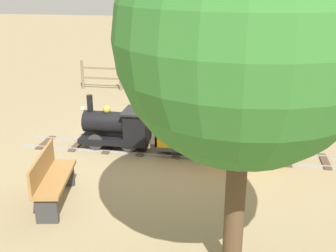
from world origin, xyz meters
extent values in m
plane|color=#8C7A56|center=(0.00, 0.00, 0.00)|extent=(60.00, 60.00, 0.00)
cube|color=gray|center=(-0.24, -0.34, 0.02)|extent=(0.02, 6.40, 0.04)
cube|color=gray|center=(0.24, -0.34, 0.02)|extent=(0.02, 6.40, 0.04)
cube|color=#4C3828|center=(0.00, -3.18, 0.01)|extent=(0.72, 0.14, 0.03)
cube|color=#4C3828|center=(0.00, -2.47, 0.01)|extent=(0.72, 0.14, 0.03)
cube|color=#4C3828|center=(0.00, -1.76, 0.01)|extent=(0.72, 0.14, 0.03)
cube|color=#4C3828|center=(0.00, -1.05, 0.01)|extent=(0.72, 0.14, 0.03)
cube|color=#4C3828|center=(0.00, -0.34, 0.01)|extent=(0.72, 0.14, 0.03)
cube|color=#4C3828|center=(0.00, 0.37, 0.01)|extent=(0.72, 0.14, 0.03)
cube|color=#4C3828|center=(0.00, 1.08, 0.01)|extent=(0.72, 0.14, 0.03)
cube|color=#4C3828|center=(0.00, 1.79, 0.01)|extent=(0.72, 0.14, 0.03)
cube|color=#4C3828|center=(0.00, 2.51, 0.01)|extent=(0.72, 0.14, 0.03)
cube|color=black|center=(0.00, 0.96, 0.21)|extent=(0.60, 1.40, 0.10)
cylinder|color=black|center=(0.00, 1.16, 0.56)|extent=(0.44, 0.85, 0.44)
cylinder|color=#B7932D|center=(0.00, 1.59, 0.56)|extent=(0.37, 0.02, 0.37)
cylinder|color=black|center=(0.00, 1.46, 0.94)|extent=(0.12, 0.12, 0.33)
sphere|color=#B7932D|center=(0.00, 1.11, 0.83)|extent=(0.16, 0.16, 0.16)
cube|color=black|center=(0.00, 0.49, 0.54)|extent=(0.60, 0.45, 0.55)
cube|color=black|center=(0.00, 0.49, 0.83)|extent=(0.68, 0.53, 0.04)
sphere|color=#F2EAB2|center=(0.00, 1.62, 0.82)|extent=(0.10, 0.10, 0.10)
cylinder|color=#2D2D2D|center=(-0.24, 1.31, 0.20)|extent=(0.05, 0.32, 0.32)
cylinder|color=#2D2D2D|center=(0.24, 1.31, 0.20)|extent=(0.05, 0.32, 0.32)
cylinder|color=#2D2D2D|center=(-0.24, 0.61, 0.20)|extent=(0.05, 0.32, 0.32)
cylinder|color=#2D2D2D|center=(0.24, 0.61, 0.20)|extent=(0.05, 0.32, 0.32)
cube|color=#3F3F3F|center=(0.00, -1.24, 0.18)|extent=(0.68, 2.60, 0.08)
cube|color=orange|center=(-0.32, -1.24, 0.40)|extent=(0.04, 2.60, 0.35)
cube|color=orange|center=(0.32, -1.24, 0.40)|extent=(0.04, 2.60, 0.35)
cube|color=orange|center=(0.00, 0.04, 0.40)|extent=(0.68, 0.04, 0.35)
cube|color=orange|center=(0.00, -2.52, 0.40)|extent=(0.68, 0.04, 0.35)
cylinder|color=orange|center=(-0.31, 0.01, 0.59)|extent=(0.04, 0.04, 0.75)
cylinder|color=orange|center=(0.31, 0.01, 0.59)|extent=(0.04, 0.04, 0.75)
cylinder|color=orange|center=(-0.31, -2.49, 0.59)|extent=(0.04, 0.04, 0.75)
cylinder|color=orange|center=(0.31, -2.49, 0.59)|extent=(0.04, 0.04, 0.75)
cube|color=orange|center=(0.00, -1.24, 0.99)|extent=(0.78, 2.70, 0.04)
cube|color=olive|center=(0.00, -2.16, 0.34)|extent=(0.52, 0.20, 0.24)
cube|color=olive|center=(0.00, -1.70, 0.34)|extent=(0.52, 0.20, 0.24)
cube|color=olive|center=(0.00, -1.24, 0.34)|extent=(0.52, 0.20, 0.24)
cube|color=olive|center=(0.00, -0.78, 0.34)|extent=(0.52, 0.20, 0.24)
cube|color=olive|center=(0.00, -0.32, 0.34)|extent=(0.52, 0.20, 0.24)
cylinder|color=#262626|center=(-0.24, -0.33, 0.16)|extent=(0.04, 0.24, 0.24)
cylinder|color=#262626|center=(0.24, -0.33, 0.16)|extent=(0.04, 0.24, 0.24)
cylinder|color=#262626|center=(-0.24, -2.15, 0.16)|extent=(0.04, 0.24, 0.24)
cylinder|color=#262626|center=(0.24, -2.15, 0.16)|extent=(0.04, 0.24, 0.24)
cylinder|color=#282D47|center=(0.78, 0.54, 0.40)|extent=(0.12, 0.12, 0.80)
cylinder|color=#282D47|center=(0.96, 0.54, 0.40)|extent=(0.12, 0.12, 0.80)
cylinder|color=#333338|center=(0.87, 0.54, 1.08)|extent=(0.30, 0.30, 0.55)
sphere|color=beige|center=(0.87, 0.54, 1.46)|extent=(0.22, 0.22, 0.22)
cylinder|color=black|center=(0.87, 0.54, 1.59)|extent=(0.20, 0.20, 0.06)
cube|color=olive|center=(-2.29, 1.23, 0.42)|extent=(1.35, 0.63, 0.06)
cube|color=olive|center=(-2.32, 1.41, 0.62)|extent=(1.29, 0.28, 0.40)
cube|color=#333333|center=(-1.73, 1.33, 0.21)|extent=(0.14, 0.33, 0.42)
cube|color=#333333|center=(-2.85, 1.13, 0.21)|extent=(0.14, 0.33, 0.42)
cylinder|color=#4C3823|center=(-3.51, -1.50, 0.94)|extent=(0.23, 0.23, 1.87)
sphere|color=#2D6B28|center=(-3.51, -1.50, 2.78)|extent=(2.59, 2.59, 2.59)
cylinder|color=#756047|center=(4.52, -4.04, 0.45)|extent=(0.08, 0.08, 0.90)
cylinder|color=#756047|center=(4.52, -2.81, 0.45)|extent=(0.08, 0.08, 0.90)
cylinder|color=#756047|center=(4.52, -1.57, 0.45)|extent=(0.08, 0.08, 0.90)
cylinder|color=#756047|center=(4.52, -0.34, 0.45)|extent=(0.08, 0.08, 0.90)
cylinder|color=#756047|center=(4.52, 0.89, 0.45)|extent=(0.08, 0.08, 0.90)
cylinder|color=#756047|center=(4.52, 2.13, 0.45)|extent=(0.08, 0.08, 0.90)
cylinder|color=#756047|center=(4.52, 3.36, 0.45)|extent=(0.08, 0.08, 0.90)
cube|color=#756047|center=(4.52, -0.34, 0.68)|extent=(0.04, 7.40, 0.06)
cube|color=#756047|center=(4.52, -0.34, 0.36)|extent=(0.04, 7.40, 0.06)
camera|label=1|loc=(-7.68, -1.47, 3.34)|focal=44.68mm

